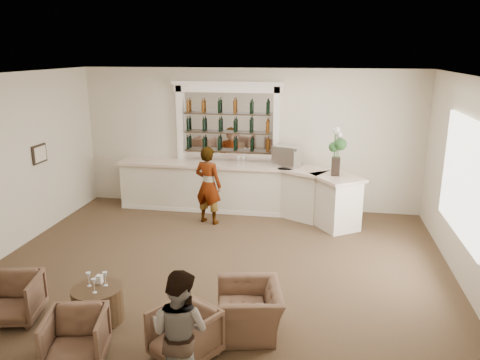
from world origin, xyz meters
name	(u,v)px	position (x,y,z in m)	size (l,w,h in m)	color
ground	(218,269)	(0.00, 0.00, 0.00)	(8.00, 8.00, 0.00)	brown
room_shell	(234,130)	(0.16, 0.71, 2.34)	(8.04, 7.02, 3.32)	beige
bar_counter	(239,189)	(-0.16, 3.00, 0.57)	(5.72, 1.80, 1.14)	white
back_bar_alcove	(228,123)	(-0.50, 3.41, 2.03)	(2.64, 0.25, 3.00)	white
cocktail_table	(98,304)	(-1.32, -1.84, 0.25)	(0.70, 0.70, 0.50)	#49351F
sommelier	(208,185)	(-0.70, 2.21, 0.86)	(0.63, 0.41, 1.72)	gray
guest	(180,332)	(0.24, -3.00, 0.73)	(0.71, 0.55, 1.46)	gray
armchair_left	(13,299)	(-2.49, -2.03, 0.33)	(0.70, 0.72, 0.66)	brown
armchair_center	(76,338)	(-1.15, -2.74, 0.33)	(0.70, 0.72, 0.65)	brown
armchair_right	(185,334)	(0.12, -2.44, 0.33)	(0.70, 0.72, 0.66)	brown
armchair_far	(250,309)	(0.82, -1.73, 0.32)	(0.97, 0.85, 0.63)	brown
espresso_machine	(287,156)	(0.93, 3.07, 1.38)	(0.55, 0.46, 0.48)	silver
flower_vase	(337,149)	(2.00, 2.46, 1.72)	(0.27, 0.27, 1.02)	black
wine_glass_bar_left	(243,160)	(-0.06, 3.04, 1.25)	(0.07, 0.07, 0.21)	white
wine_glass_bar_right	(238,161)	(-0.17, 2.99, 1.25)	(0.07, 0.07, 0.21)	white
wine_glass_tbl_a	(89,279)	(-1.44, -1.81, 0.60)	(0.07, 0.07, 0.21)	white
wine_glass_tbl_b	(105,279)	(-1.22, -1.76, 0.60)	(0.07, 0.07, 0.21)	white
wine_glass_tbl_c	(94,286)	(-1.28, -1.97, 0.60)	(0.07, 0.07, 0.21)	white
napkin_holder	(99,279)	(-1.34, -1.70, 0.56)	(0.08, 0.08, 0.12)	white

